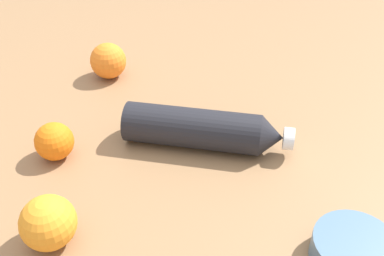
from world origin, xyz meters
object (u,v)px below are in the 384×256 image
object	(u,v)px
orange_0	(108,61)
water_bottle	(205,129)
orange_2	(55,140)
orange_1	(48,223)
ceramic_bowl	(354,251)

from	to	relation	value
orange_0	water_bottle	bearing A→B (deg)	132.06
orange_0	orange_2	distance (m)	0.29
orange_1	water_bottle	bearing A→B (deg)	-133.30
water_bottle	orange_0	xyz separation A→B (m)	(0.23, -0.25, 0.00)
orange_1	orange_2	size ratio (longest dim) A/B	1.17
orange_1	ceramic_bowl	xyz separation A→B (m)	(-0.43, 0.02, -0.02)
water_bottle	orange_1	distance (m)	0.32
orange_0	orange_2	xyz separation A→B (m)	(0.04, 0.29, -0.01)
water_bottle	ceramic_bowl	bearing A→B (deg)	-41.47
water_bottle	orange_2	size ratio (longest dim) A/B	4.53
orange_0	ceramic_bowl	size ratio (longest dim) A/B	0.70
orange_0	orange_1	distance (m)	0.48
water_bottle	orange_0	world-z (taller)	orange_0
orange_2	orange_0	bearing A→B (deg)	-98.23
orange_1	ceramic_bowl	distance (m)	0.43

